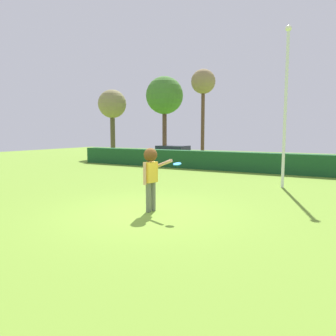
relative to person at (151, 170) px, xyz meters
The scene contains 9 objects.
ground_plane 1.20m from the person, 84.38° to the right, with size 60.00×60.00×0.00m, color olive.
person is the anchor object (origin of this frame).
frisbee 0.84m from the person, ahead, with size 0.22×0.22×0.07m.
lamppost 6.94m from the person, 67.21° to the left, with size 0.24×0.24×6.38m.
hedge_row 10.63m from the person, 89.93° to the left, with size 24.17×0.90×1.11m, color #1B4E26.
parked_car_black 15.12m from the person, 116.17° to the left, with size 4.23×1.87×1.25m.
maple_tree 20.60m from the person, 132.11° to the left, with size 2.48×2.48×5.99m.
willow_tree 20.31m from the person, 118.92° to the left, with size 3.29×3.29×7.13m.
bare_elm_tree 18.51m from the person, 108.65° to the left, with size 1.97×1.97×7.31m.
Camera 1 is at (4.80, -7.41, 2.25)m, focal length 34.23 mm.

